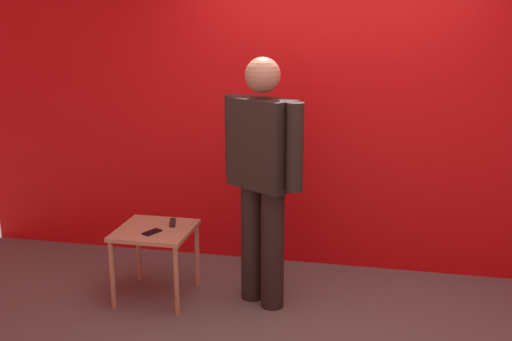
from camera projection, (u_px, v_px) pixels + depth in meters
The scene contains 5 objects.
back_wall_red at pixel (332, 110), 4.91m from camera, with size 6.35×0.12×2.69m, color red.
standing_person at pixel (263, 171), 4.24m from camera, with size 0.67×0.48×1.82m.
side_table at pixel (155, 238), 4.47m from camera, with size 0.55×0.55×0.55m.
cell_phone at pixel (152, 232), 4.36m from camera, with size 0.07×0.14×0.01m, color black.
tv_remote at pixel (173, 223), 4.54m from camera, with size 0.04×0.17×0.02m, color black.
Camera 1 is at (0.39, -3.44, 2.07)m, focal length 41.71 mm.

